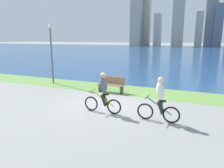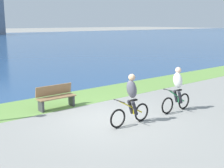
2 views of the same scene
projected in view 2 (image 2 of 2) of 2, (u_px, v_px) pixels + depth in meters
name	position (u px, v px, depth m)	size (l,w,h in m)	color
ground_plane	(109.00, 119.00, 10.02)	(300.00, 300.00, 0.00)	gray
grass_strip_bayside	(64.00, 100.00, 12.39)	(120.00, 2.35, 0.01)	#6B9947
cyclist_lead	(131.00, 99.00, 9.36)	(1.65, 0.52, 1.66)	black
cyclist_trailing	(177.00, 89.00, 10.74)	(1.57, 0.52, 1.66)	black
bench_near_path	(56.00, 97.00, 11.19)	(1.50, 0.47, 0.90)	olive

